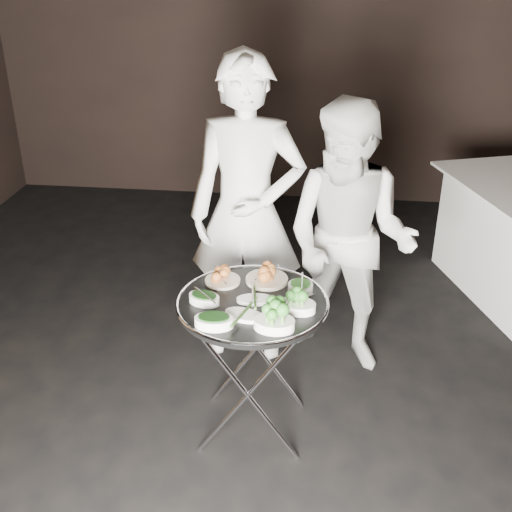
# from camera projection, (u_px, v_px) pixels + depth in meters

# --- Properties ---
(floor) EXTENTS (6.00, 7.00, 0.05)m
(floor) POSITION_uv_depth(u_px,v_px,m) (288.00, 450.00, 3.31)
(floor) COLOR black
(floor) RESTS_ON ground
(wall_back) EXTENTS (6.00, 0.05, 3.00)m
(wall_back) POSITION_uv_depth(u_px,v_px,m) (320.00, 39.00, 5.74)
(wall_back) COLOR black
(wall_back) RESTS_ON floor
(tray_stand) EXTENTS (0.52, 0.44, 0.76)m
(tray_stand) POSITION_uv_depth(u_px,v_px,m) (253.00, 361.00, 3.23)
(tray_stand) COLOR silver
(tray_stand) RESTS_ON floor
(serving_tray) EXTENTS (0.74, 0.74, 0.04)m
(serving_tray) POSITION_uv_depth(u_px,v_px,m) (252.00, 303.00, 3.08)
(serving_tray) COLOR black
(serving_tray) RESTS_ON tray_stand
(potato_plate_a) EXTENTS (0.18, 0.18, 0.06)m
(potato_plate_a) POSITION_uv_depth(u_px,v_px,m) (223.00, 277.00, 3.23)
(potato_plate_a) COLOR beige
(potato_plate_a) RESTS_ON serving_tray
(potato_plate_b) EXTENTS (0.21, 0.21, 0.08)m
(potato_plate_b) POSITION_uv_depth(u_px,v_px,m) (267.00, 275.00, 3.23)
(potato_plate_b) COLOR beige
(potato_plate_b) RESTS_ON serving_tray
(greens_bowl) EXTENTS (0.12, 0.12, 0.07)m
(greens_bowl) POSITION_uv_depth(u_px,v_px,m) (301.00, 286.00, 3.14)
(greens_bowl) COLOR white
(greens_bowl) RESTS_ON serving_tray
(asparagus_plate_a) EXTENTS (0.19, 0.12, 0.04)m
(asparagus_plate_a) POSITION_uv_depth(u_px,v_px,m) (255.00, 298.00, 3.07)
(asparagus_plate_a) COLOR white
(asparagus_plate_a) RESTS_ON serving_tray
(asparagus_plate_b) EXTENTS (0.21, 0.16, 0.04)m
(asparagus_plate_b) POSITION_uv_depth(u_px,v_px,m) (244.00, 314.00, 2.94)
(asparagus_plate_b) COLOR white
(asparagus_plate_b) RESTS_ON serving_tray
(spinach_bowl_a) EXTENTS (0.18, 0.14, 0.06)m
(spinach_bowl_a) POSITION_uv_depth(u_px,v_px,m) (204.00, 298.00, 3.05)
(spinach_bowl_a) COLOR white
(spinach_bowl_a) RESTS_ON serving_tray
(spinach_bowl_b) EXTENTS (0.18, 0.12, 0.07)m
(spinach_bowl_b) POSITION_uv_depth(u_px,v_px,m) (214.00, 320.00, 2.86)
(spinach_bowl_b) COLOR white
(spinach_bowl_b) RESTS_ON serving_tray
(broccoli_bowl_a) EXTENTS (0.19, 0.15, 0.07)m
(broccoli_bowl_a) POSITION_uv_depth(u_px,v_px,m) (298.00, 305.00, 2.99)
(broccoli_bowl_a) COLOR white
(broccoli_bowl_a) RESTS_ON serving_tray
(broccoli_bowl_b) EXTENTS (0.20, 0.15, 0.08)m
(broccoli_bowl_b) POSITION_uv_depth(u_px,v_px,m) (274.00, 322.00, 2.85)
(broccoli_bowl_b) COLOR white
(broccoli_bowl_b) RESTS_ON serving_tray
(serving_utensils) EXTENTS (0.58, 0.42, 0.01)m
(serving_utensils) POSITION_uv_depth(u_px,v_px,m) (257.00, 286.00, 3.11)
(serving_utensils) COLOR silver
(serving_utensils) RESTS_ON serving_tray
(waiter_left) EXTENTS (0.67, 0.45, 1.83)m
(waiter_left) POSITION_uv_depth(u_px,v_px,m) (247.00, 214.00, 3.68)
(waiter_left) COLOR silver
(waiter_left) RESTS_ON floor
(waiter_right) EXTENTS (0.94, 0.83, 1.61)m
(waiter_right) POSITION_uv_depth(u_px,v_px,m) (349.00, 241.00, 3.61)
(waiter_right) COLOR silver
(waiter_right) RESTS_ON floor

